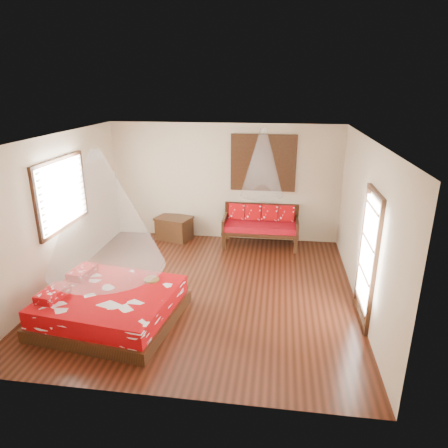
{
  "coord_description": "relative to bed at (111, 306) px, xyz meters",
  "views": [
    {
      "loc": [
        1.29,
        -6.54,
        3.64
      ],
      "look_at": [
        0.31,
        0.47,
        1.15
      ],
      "focal_mm": 32.0,
      "sensor_mm": 36.0,
      "label": 1
    }
  ],
  "objects": [
    {
      "name": "glazed_door",
      "position": [
        4.03,
        0.6,
        0.82
      ],
      "size": [
        0.08,
        1.02,
        2.16
      ],
      "color": "black",
      "rests_on": "floor"
    },
    {
      "name": "shutter_panel",
      "position": [
        2.23,
        3.92,
        1.65
      ],
      "size": [
        1.52,
        0.06,
        1.32
      ],
      "color": "black",
      "rests_on": "wall_back"
    },
    {
      "name": "room",
      "position": [
        1.31,
        1.2,
        1.15
      ],
      "size": [
        5.54,
        5.54,
        2.84
      ],
      "color": "black",
      "rests_on": "ground"
    },
    {
      "name": "bed",
      "position": [
        0.0,
        0.0,
        0.0
      ],
      "size": [
        2.28,
        2.11,
        0.64
      ],
      "rotation": [
        0.0,
        0.0,
        -0.13
      ],
      "color": "black",
      "rests_on": "floor"
    },
    {
      "name": "wine_tray",
      "position": [
        0.55,
        0.49,
        0.3
      ],
      "size": [
        0.26,
        0.26,
        0.21
      ],
      "rotation": [
        0.0,
        0.0,
        0.09
      ],
      "color": "brown",
      "rests_on": "bed"
    },
    {
      "name": "storage_chest",
      "position": [
        0.11,
        3.65,
        0.03
      ],
      "size": [
        0.96,
        0.8,
        0.56
      ],
      "rotation": [
        0.0,
        0.0,
        -0.28
      ],
      "color": "black",
      "rests_on": "floor"
    },
    {
      "name": "daybed",
      "position": [
        2.23,
        3.58,
        0.27
      ],
      "size": [
        1.76,
        0.78,
        0.94
      ],
      "color": "black",
      "rests_on": "floor"
    },
    {
      "name": "window_left",
      "position": [
        -1.4,
        1.4,
        1.45
      ],
      "size": [
        0.1,
        1.74,
        1.34
      ],
      "color": "black",
      "rests_on": "wall_left"
    },
    {
      "name": "mosquito_net_main",
      "position": [
        0.02,
        -0.0,
        1.6
      ],
      "size": [
        1.8,
        1.8,
        1.8
      ],
      "primitive_type": "cone",
      "color": "white",
      "rests_on": "ceiling"
    },
    {
      "name": "mosquito_net_daybed",
      "position": [
        2.23,
        3.45,
        1.75
      ],
      "size": [
        0.97,
        0.97,
        1.5
      ],
      "primitive_type": "cone",
      "color": "white",
      "rests_on": "ceiling"
    }
  ]
}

